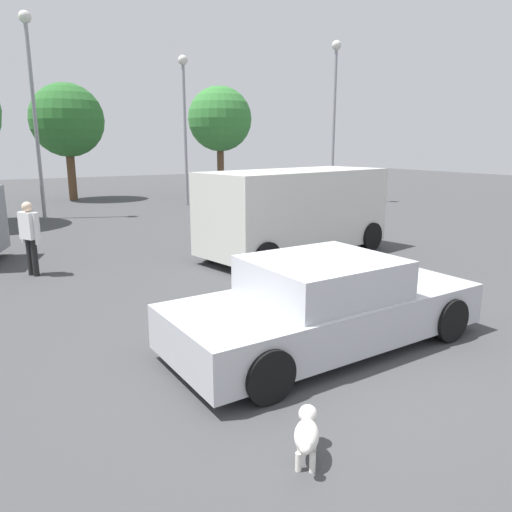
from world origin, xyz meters
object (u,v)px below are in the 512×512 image
at_px(sedan_foreground, 325,305).
at_px(light_post_mid, 335,98).
at_px(light_post_near, 184,106).
at_px(light_post_far, 32,85).
at_px(dog, 307,432).
at_px(pedestrian, 30,232).
at_px(van_white, 295,210).

distance_m(sedan_foreground, light_post_mid, 18.01).
xyz_separation_m(light_post_near, light_post_far, (-6.45, -1.29, 0.43)).
distance_m(dog, light_post_mid, 20.65).
height_order(pedestrian, light_post_far, light_post_far).
relative_size(dog, pedestrian, 0.33).
height_order(sedan_foreground, light_post_near, light_post_near).
relative_size(light_post_near, light_post_mid, 0.90).
relative_size(dog, van_white, 0.10).
height_order(sedan_foreground, pedestrian, pedestrian).
xyz_separation_m(sedan_foreground, light_post_near, (4.53, 16.36, 3.93)).
relative_size(sedan_foreground, pedestrian, 2.88).
xyz_separation_m(dog, light_post_far, (-0.18, 17.05, 4.68)).
bearing_deg(light_post_far, van_white, -64.53).
bearing_deg(van_white, pedestrian, -23.27).
distance_m(pedestrian, light_post_far, 9.83).
bearing_deg(light_post_near, pedestrian, -127.20).
distance_m(dog, pedestrian, 8.31).
bearing_deg(dog, pedestrian, 48.56).
bearing_deg(pedestrian, light_post_near, -155.85).
bearing_deg(van_white, dog, 44.27).
height_order(sedan_foreground, light_post_far, light_post_far).
bearing_deg(van_white, sedan_foreground, 47.76).
xyz_separation_m(pedestrian, light_post_far, (1.28, 8.90, 3.99)).
distance_m(van_white, pedestrian, 6.22).
relative_size(dog, light_post_near, 0.08).
bearing_deg(sedan_foreground, light_post_near, 71.69).
xyz_separation_m(dog, light_post_near, (6.27, 18.34, 4.26)).
bearing_deg(pedestrian, light_post_far, -126.82).
relative_size(light_post_mid, light_post_far, 1.00).
bearing_deg(light_post_near, light_post_far, -168.72).
height_order(dog, light_post_mid, light_post_mid).
distance_m(light_post_near, light_post_far, 6.59).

